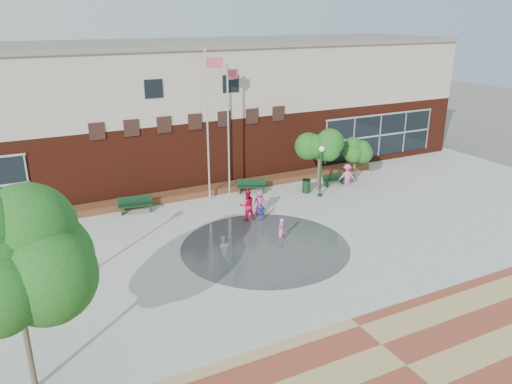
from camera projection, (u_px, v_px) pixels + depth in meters
name	position (u px, v px, depth m)	size (l,w,h in m)	color
ground	(296.00, 273.00, 22.36)	(120.00, 120.00, 0.00)	#666056
plaza_concrete	(256.00, 239.00, 25.72)	(46.00, 18.00, 0.01)	#A8A8A0
paver_band	(406.00, 366.00, 16.48)	(46.00, 6.00, 0.01)	brown
splash_pad	(265.00, 247.00, 24.88)	(8.40, 8.40, 0.01)	#383A3D
library_building	(170.00, 108.00, 35.46)	(44.40, 10.40, 9.20)	#4D190D
flower_bed	(203.00, 194.00, 32.10)	(26.00, 1.20, 0.40)	maroon
flagpole_left	(208.00, 119.00, 29.45)	(1.04, 0.37, 9.13)	silver
flagpole_right	(229.00, 123.00, 30.76)	(0.95, 0.46, 8.28)	silver
lamp_left	(60.00, 231.00, 20.31)	(0.45, 0.45, 4.21)	#14331C
lamp_right	(321.00, 165.00, 31.09)	(0.35, 0.35, 3.30)	#14331C
bench_left	(136.00, 208.00, 29.05)	(2.03, 0.88, 0.99)	#14331C
bench_mid	(252.00, 189.00, 32.22)	(1.88, 1.24, 0.93)	#14331C
bench_right	(334.00, 182.00, 33.71)	(1.57, 0.45, 0.79)	#14331C
trash_can	(306.00, 186.00, 32.26)	(0.55, 0.55, 0.90)	#14331C
tree_big_left	(11.00, 256.00, 13.97)	(4.01, 4.01, 6.42)	#443727
tree_mid	(320.00, 144.00, 31.77)	(2.54, 2.54, 4.29)	#443727
tree_small_right	(356.00, 148.00, 33.61)	(1.96, 1.96, 3.35)	#443727
water_jet_a	(225.00, 261.00, 23.47)	(0.40, 0.40, 0.78)	white
water_jet_b	(223.00, 247.00, 24.86)	(0.23, 0.23, 0.51)	white
child_splash	(281.00, 230.00, 25.22)	(0.47, 0.31, 1.29)	#F05ECC
adult_red	(247.00, 205.00, 27.77)	(0.89, 0.70, 1.84)	red
adult_pink	(260.00, 203.00, 28.66)	(0.72, 0.47, 1.47)	#C83D80
child_blue	(261.00, 212.00, 27.84)	(0.62, 0.26, 1.05)	#2149AB
person_bench	(347.00, 176.00, 33.24)	(1.03, 0.59, 1.59)	#E75BA1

